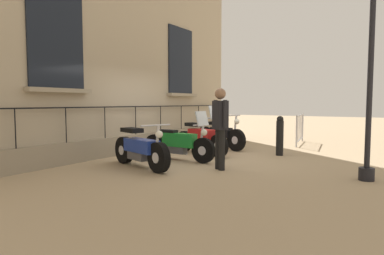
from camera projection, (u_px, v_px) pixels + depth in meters
The scene contains 10 objects.
ground_plane at pixel (193, 157), 8.93m from camera, with size 60.00×60.00×0.00m, color tan.
building_facade at pixel (124, 10), 9.88m from camera, with size 0.82×11.62×8.57m.
motorcycle_blue at pixel (140, 150), 7.50m from camera, with size 2.04×0.97×1.00m.
motorcycle_green at pixel (179, 144), 8.48m from camera, with size 2.16×0.54×1.25m.
motorcycle_red at pixel (201, 139), 9.43m from camera, with size 1.99×0.91×1.38m.
motorcycle_black at pixel (220, 136), 10.59m from camera, with size 2.00×0.84×1.09m.
lamppost at pixel (372, 29), 6.09m from camera, with size 0.31×0.31×5.10m.
crowd_barrier at pixel (300, 128), 11.80m from camera, with size 0.30×1.92×1.05m.
bollard at pixel (280, 136), 9.25m from camera, with size 0.20×0.20×1.09m.
pedestrian_standing at pixel (220, 123), 7.24m from camera, with size 0.45×0.39×1.77m.
Camera 1 is at (4.63, -7.54, 1.46)m, focal length 31.38 mm.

